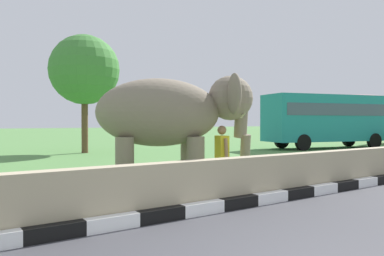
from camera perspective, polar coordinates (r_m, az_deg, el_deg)
The scene contains 7 objects.
striped_curb at distance 6.59m, azimuth -8.21°, elevation -13.41°, with size 16.20×0.20×0.24m.
barrier_parapet at distance 8.04m, azimuth 6.15°, elevation -8.03°, with size 28.00×0.36×1.00m, color tan.
elephant at distance 9.57m, azimuth -2.86°, elevation 2.03°, with size 4.03×3.21×2.95m.
person_handler at distance 9.71m, azimuth 4.52°, elevation -3.95°, with size 0.34×0.65×1.66m.
bus_teal at distance 26.75m, azimuth 19.76°, elevation 1.56°, with size 9.17×4.58×3.50m.
tree_distant at distance 22.45m, azimuth -15.87°, elevation 8.37°, with size 3.93×3.93×6.66m.
hill_east at distance 68.39m, azimuth 23.81°, elevation -0.64°, with size 28.05×22.44×12.58m.
Camera 1 is at (-3.17, -2.33, 1.75)m, focal length 35.44 mm.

